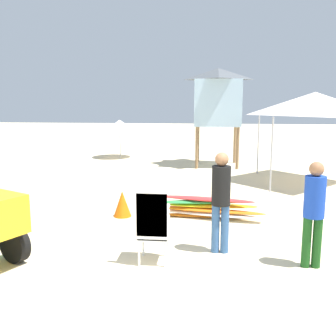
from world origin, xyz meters
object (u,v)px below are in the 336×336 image
at_px(lifeguard_near_left, 314,208).
at_px(popup_canopy, 315,104).
at_px(lifeguard_near_center, 221,196).
at_px(traffic_cone_near, 122,204).
at_px(lifeguard_tower, 218,97).
at_px(beach_umbrella_left, 120,127).
at_px(stacked_plastic_chairs, 153,219).
at_px(surfboard_pile, 208,208).

distance_m(lifeguard_near_left, popup_canopy, 6.98).
height_order(lifeguard_near_center, traffic_cone_near, lifeguard_near_center).
bearing_deg(lifeguard_tower, beach_umbrella_left, 157.80).
height_order(stacked_plastic_chairs, lifeguard_near_left, lifeguard_near_left).
relative_size(stacked_plastic_chairs, surfboard_pile, 0.49).
bearing_deg(popup_canopy, lifeguard_near_center, -116.50).
height_order(popup_canopy, lifeguard_tower, lifeguard_tower).
bearing_deg(lifeguard_near_center, surfboard_pile, 96.27).
height_order(lifeguard_near_center, popup_canopy, popup_canopy).
xyz_separation_m(lifeguard_near_left, lifeguard_near_center, (-1.42, 0.46, 0.04)).
bearing_deg(beach_umbrella_left, popup_canopy, -33.55).
height_order(surfboard_pile, lifeguard_near_center, lifeguard_near_center).
bearing_deg(lifeguard_near_center, stacked_plastic_chairs, -151.26).
xyz_separation_m(stacked_plastic_chairs, lifeguard_near_center, (1.09, 0.60, 0.27)).
height_order(surfboard_pile, traffic_cone_near, traffic_cone_near).
height_order(surfboard_pile, popup_canopy, popup_canopy).
relative_size(surfboard_pile, lifeguard_near_center, 1.49).
bearing_deg(beach_umbrella_left, surfboard_pile, -65.77).
relative_size(surfboard_pile, popup_canopy, 0.86).
height_order(lifeguard_near_left, lifeguard_tower, lifeguard_tower).
bearing_deg(beach_umbrella_left, lifeguard_near_center, -68.74).
distance_m(popup_canopy, beach_umbrella_left, 8.89).
bearing_deg(lifeguard_near_left, popup_canopy, 76.02).
bearing_deg(surfboard_pile, traffic_cone_near, -178.15).
distance_m(lifeguard_near_center, lifeguard_tower, 9.39).
bearing_deg(lifeguard_tower, popup_canopy, -46.30).
distance_m(lifeguard_near_left, beach_umbrella_left, 12.84).
relative_size(stacked_plastic_chairs, popup_canopy, 0.43).
relative_size(lifeguard_near_center, beach_umbrella_left, 0.97).
bearing_deg(lifeguard_tower, lifeguard_near_left, -82.38).
xyz_separation_m(stacked_plastic_chairs, traffic_cone_near, (-1.07, 2.51, -0.45)).
xyz_separation_m(surfboard_pile, lifeguard_near_left, (1.64, -2.44, 0.74)).
distance_m(stacked_plastic_chairs, beach_umbrella_left, 12.07).
relative_size(stacked_plastic_chairs, lifeguard_tower, 0.33).
xyz_separation_m(surfboard_pile, traffic_cone_near, (-1.94, -0.06, 0.06)).
height_order(surfboard_pile, beach_umbrella_left, beach_umbrella_left).
height_order(lifeguard_near_center, lifeguard_tower, lifeguard_tower).
distance_m(stacked_plastic_chairs, surfboard_pile, 2.76).
xyz_separation_m(stacked_plastic_chairs, lifeguard_tower, (1.21, 9.82, 2.02)).
bearing_deg(popup_canopy, traffic_cone_near, -140.95).
distance_m(stacked_plastic_chairs, lifeguard_near_left, 2.52).
bearing_deg(lifeguard_near_left, beach_umbrella_left, 116.43).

